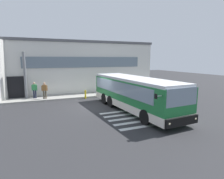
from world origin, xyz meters
TOP-DOWN VIEW (x-y plane):
  - ground_plane at (0.00, 0.00)m, footprint 80.00×90.00m
  - bay_paint_stripes at (2.00, -4.20)m, footprint 4.40×3.96m
  - terminal_building at (-0.68, 11.59)m, footprint 21.53×13.80m
  - boarding_curb at (0.00, 4.80)m, footprint 23.73×2.00m
  - entry_support_column at (-5.53, 5.40)m, footprint 0.28×0.28m
  - bus_main_foreground at (2.70, -2.49)m, footprint 3.26×10.39m
  - passenger_near_column at (-4.72, 5.12)m, footprint 0.54×0.48m
  - passenger_by_doorway at (-3.79, 4.40)m, footprint 0.58×0.28m
  - safety_bollard_yellow at (0.24, 3.60)m, footprint 0.18×0.18m

SIDE VIEW (x-z plane):
  - ground_plane at x=0.00m, z-range -0.02..0.00m
  - bay_paint_stripes at x=2.00m, z-range 0.00..0.01m
  - boarding_curb at x=0.00m, z-range 0.00..0.15m
  - safety_bollard_yellow at x=0.24m, z-range 0.00..0.90m
  - passenger_by_doorway at x=-3.79m, z-range 0.24..1.92m
  - passenger_near_column at x=-4.72m, z-range 0.28..1.95m
  - bus_main_foreground at x=2.70m, z-range -0.02..2.68m
  - entry_support_column at x=-5.53m, z-range 0.15..4.89m
  - terminal_building at x=-0.68m, z-range -0.01..6.31m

